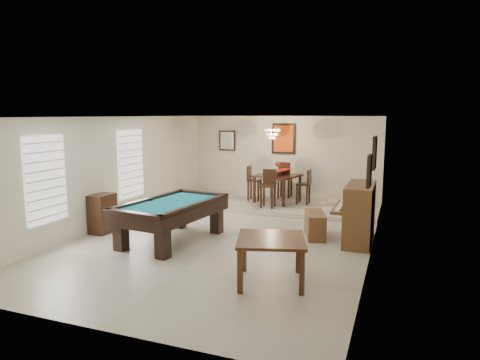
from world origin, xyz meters
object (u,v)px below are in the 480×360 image
Objects in this scene: apothecary_chest at (103,213)px; dining_chair_north at (285,180)px; dining_chair_south at (268,189)px; piano_bench at (315,225)px; dining_chair_west at (255,183)px; dining_table at (277,186)px; flower_vase at (278,166)px; square_table at (271,260)px; pool_table at (172,222)px; chandelier at (272,130)px; upright_piano at (352,213)px; dining_chair_east at (303,187)px.

dining_chair_north reaches higher than apothecary_chest.
dining_chair_south is at bearing 49.31° from apothecary_chest.
piano_bench is 3.69m from dining_chair_west.
apothecary_chest reaches higher than piano_bench.
apothecary_chest is 5.72m from dining_chair_north.
flower_vase is at bearing 180.00° from dining_table.
pool_table is at bearing 151.23° from square_table.
dining_table is (2.92, 4.14, 0.14)m from apothecary_chest.
chandelier is at bearing 55.34° from apothecary_chest.
upright_piano is 3.22m from dining_chair_south.
upright_piano is at bearing -46.83° from chandelier.
dining_chair_south is 1.05× the size of dining_chair_east.
pool_table is 4.54m from chandelier.
flower_vase reaches higher than dining_chair_north.
upright_piano reaches higher than dining_chair_east.
upright_piano is 3.79m from flower_vase.
flower_vase is 0.90m from dining_chair_north.
square_table is 5.04m from dining_chair_south.
flower_vase is (-2.43, 2.86, 0.55)m from upright_piano.
chandelier reaches higher than apothecary_chest.
dining_chair_west reaches higher than apothecary_chest.
square_table is 4.24× the size of flower_vase.
apothecary_chest is at bearing -124.66° from chandelier.
dining_chair_south is at bearing -81.96° from chandelier.
dining_chair_west is (-2.35, 2.82, 0.36)m from piano_bench.
dining_chair_west is 1.04× the size of dining_chair_east.
chandelier is (-1.61, 5.48, 1.84)m from square_table.
chandelier reaches higher than piano_bench.
dining_chair_north is 1.77m from chandelier.
square_table is 4.63m from apothecary_chest.
upright_piano is at bearing 70.75° from square_table.
dining_chair_west is (-3.14, 2.89, 0.02)m from upright_piano.
dining_table is 0.80m from dining_chair_south.
flower_vase is 0.89m from dining_chair_west.
upright_piano is 1.33× the size of dining_chair_north.
piano_bench is at bearing 19.34° from dining_chair_east.
chandelier reaches higher than dining_chair_west.
dining_table reaches higher than pool_table.
upright_piano reaches higher than dining_chair_north.
piano_bench is 0.95× the size of dining_chair_west.
dining_chair_east is (-0.87, 2.79, 0.34)m from piano_bench.
flower_vase is at bearing 82.06° from pool_table.
dining_chair_north reaches higher than dining_chair_west.
flower_vase is at bearing 130.35° from upright_piano.
piano_bench is at bearing 175.40° from upright_piano.
dining_chair_east reaches higher than pool_table.
dining_chair_south reaches higher than dining_chair_west.
chandelier is at bearing -80.47° from dining_chair_east.
dining_chair_east is (3.68, 4.14, 0.17)m from apothecary_chest.
dining_chair_north is at bearing 114.42° from piano_bench.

